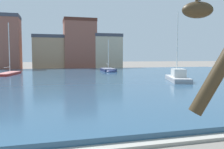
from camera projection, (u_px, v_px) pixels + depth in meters
name	position (u px, v px, depth m)	size (l,w,h in m)	color
harbor_water	(72.00, 78.00, 32.05)	(79.70, 49.23, 0.35)	#2D5170
quay_edge_coping	(137.00, 145.00, 8.08)	(79.70, 0.50, 0.12)	#ADA89E
sailboat_navy	(109.00, 71.00, 44.94)	(2.58, 7.15, 6.43)	navy
sailboat_red	(10.00, 74.00, 37.05)	(2.95, 8.75, 8.41)	red
sailboat_grey	(177.00, 78.00, 27.40)	(4.08, 7.58, 8.30)	#939399
townhouse_tall_gabled	(7.00, 43.00, 55.48)	(6.29, 6.39, 12.98)	#8E5142
townhouse_corner_house	(49.00, 52.00, 59.66)	(8.20, 6.06, 8.60)	tan
townhouse_end_terrace	(80.00, 44.00, 61.22)	(8.26, 6.55, 12.89)	#8E5142
townhouse_narrow_midrow	(106.00, 51.00, 63.87)	(7.41, 7.98, 9.15)	#C6B293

